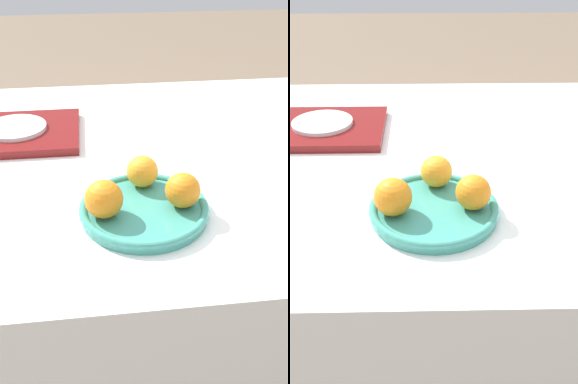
# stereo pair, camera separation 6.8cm
# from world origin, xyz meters

# --- Properties ---
(ground_plane) EXTENTS (12.00, 12.00, 0.00)m
(ground_plane) POSITION_xyz_m (0.00, 0.00, 0.00)
(ground_plane) COLOR #7A6651
(table) EXTENTS (1.55, 0.98, 0.77)m
(table) POSITION_xyz_m (0.00, 0.00, 0.38)
(table) COLOR white
(table) RESTS_ON ground_plane
(fruit_platter) EXTENTS (0.24, 0.24, 0.02)m
(fruit_platter) POSITION_xyz_m (-0.13, -0.26, 0.78)
(fruit_platter) COLOR teal
(fruit_platter) RESTS_ON table
(orange_0) EXTENTS (0.07, 0.07, 0.07)m
(orange_0) POSITION_xyz_m (-0.20, -0.27, 0.82)
(orange_0) COLOR orange
(orange_0) RESTS_ON fruit_platter
(orange_1) EXTENTS (0.06, 0.06, 0.06)m
(orange_1) POSITION_xyz_m (-0.12, -0.18, 0.81)
(orange_1) COLOR orange
(orange_1) RESTS_ON fruit_platter
(orange_2) EXTENTS (0.06, 0.06, 0.06)m
(orange_2) POSITION_xyz_m (-0.06, -0.26, 0.81)
(orange_2) COLOR orange
(orange_2) RESTS_ON fruit_platter
(serving_tray) EXTENTS (0.31, 0.25, 0.02)m
(serving_tray) POSITION_xyz_m (-0.40, 0.12, 0.78)
(serving_tray) COLOR maroon
(serving_tray) RESTS_ON table
(side_plate) EXTENTS (0.15, 0.15, 0.01)m
(side_plate) POSITION_xyz_m (-0.40, 0.12, 0.79)
(side_plate) COLOR white
(side_plate) RESTS_ON serving_tray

